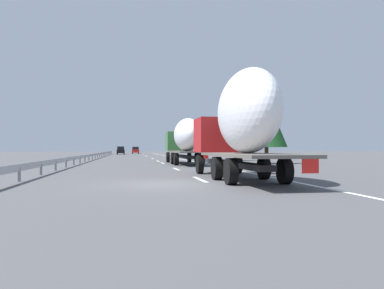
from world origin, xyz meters
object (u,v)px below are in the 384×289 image
truck_lead (185,138)px  road_sign (192,144)px  truck_trailing (240,122)px  car_black_suv (121,150)px  car_red_compact (135,150)px

truck_lead → road_sign: size_ratio=4.35×
road_sign → truck_trailing: bearing=174.6°
truck_trailing → car_black_suv: bearing=5.3°
road_sign → car_black_suv: bearing=13.3°
truck_lead → car_black_suv: truck_lead is taller
car_black_suv → road_sign: 43.97m
truck_lead → car_black_suv: bearing=6.8°
car_red_compact → road_sign: bearing=-173.3°
truck_lead → road_sign: 15.76m
truck_lead → car_red_compact: 70.01m
truck_trailing → car_black_suv: truck_trailing is taller
truck_trailing → road_sign: bearing=-5.4°
truck_trailing → truck_lead: bearing=-0.0°
truck_trailing → road_sign: (32.88, -3.10, -0.61)m
truck_lead → car_black_suv: size_ratio=3.15×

